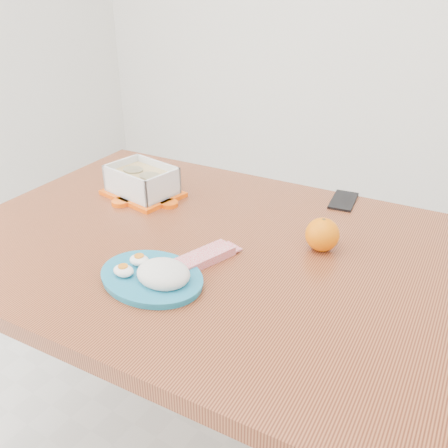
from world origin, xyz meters
The scene contains 6 objects.
dining_table centered at (0.12, 0.16, 0.66)m, with size 1.40×0.99×0.75m.
food_container centered at (-0.24, 0.28, 0.79)m, with size 0.23×0.18×0.09m.
orange_fruit centered at (0.32, 0.27, 0.79)m, with size 0.08×0.08×0.08m, color orange.
rice_plate centered at (0.09, -0.05, 0.77)m, with size 0.25×0.25×0.06m.
candy_bar centered at (0.11, 0.04, 0.76)m, with size 0.21×0.05×0.02m, color red.
smartphone centered at (0.27, 0.55, 0.75)m, with size 0.06×0.13×0.01m, color black.
Camera 1 is at (0.69, -0.71, 1.35)m, focal length 40.00 mm.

